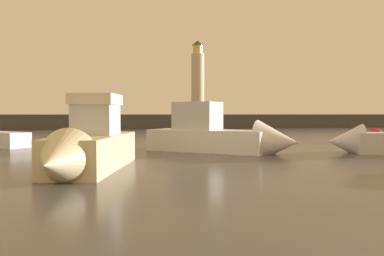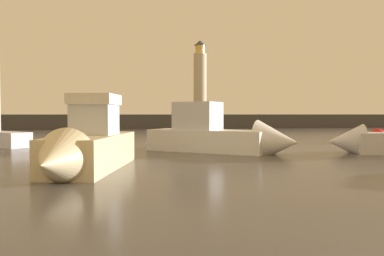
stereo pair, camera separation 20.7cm
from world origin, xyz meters
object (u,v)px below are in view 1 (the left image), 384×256
(motorboat_0, at_px, (225,136))
(mooring_buoy, at_px, (376,135))
(lighthouse, at_px, (198,80))
(motorboat_1, at_px, (87,147))

(motorboat_0, bearing_deg, mooring_buoy, 19.10)
(lighthouse, distance_m, mooring_buoy, 32.79)
(lighthouse, relative_size, motorboat_1, 1.44)
(lighthouse, height_order, motorboat_0, lighthouse)
(motorboat_1, height_order, mooring_buoy, motorboat_1)
(motorboat_0, xyz_separation_m, motorboat_1, (-7.20, -6.20, 0.02))
(motorboat_1, xyz_separation_m, mooring_buoy, (20.60, 10.84, -0.40))
(mooring_buoy, bearing_deg, motorboat_0, -160.90)
(motorboat_0, relative_size, mooring_buoy, 7.71)
(mooring_buoy, bearing_deg, lighthouse, 103.38)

